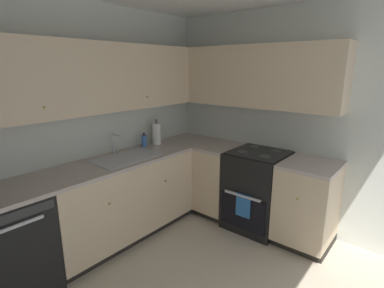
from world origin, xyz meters
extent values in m
cube|color=silver|center=(0.00, 1.49, 1.24)|extent=(3.78, 0.05, 2.49)
cube|color=silver|center=(1.87, 0.00, 1.24)|extent=(0.05, 3.03, 2.49)
cube|color=black|center=(-0.73, 1.17, 0.44)|extent=(0.60, 0.60, 0.87)
cube|color=#333333|center=(-0.73, 0.86, 0.82)|extent=(0.55, 0.01, 0.07)
cube|color=silver|center=(-0.73, 0.85, 0.75)|extent=(0.36, 0.02, 0.02)
cube|color=beige|center=(0.41, 1.17, 0.48)|extent=(1.67, 0.60, 0.78)
cube|color=black|center=(0.41, 1.20, 0.04)|extent=(1.67, 0.54, 0.09)
sphere|color=tan|center=(0.04, 0.85, 0.63)|extent=(0.02, 0.02, 0.02)
sphere|color=tan|center=(0.77, 0.85, 0.63)|extent=(0.02, 0.02, 0.02)
cube|color=#B7A89E|center=(0.40, 1.17, 0.89)|extent=(2.88, 0.60, 0.03)
cube|color=beige|center=(1.54, 0.66, 0.48)|extent=(0.60, 0.41, 0.78)
cube|color=black|center=(1.57, 0.66, 0.04)|extent=(0.54, 0.41, 0.09)
cube|color=beige|center=(1.54, -0.45, 0.48)|extent=(0.60, 0.53, 0.78)
cube|color=black|center=(1.57, -0.45, 0.04)|extent=(0.54, 0.53, 0.09)
sphere|color=tan|center=(1.23, -0.45, 0.63)|extent=(0.02, 0.02, 0.02)
cube|color=#B7A89E|center=(1.54, 0.66, 0.89)|extent=(0.60, 0.41, 0.03)
cube|color=#B7A89E|center=(1.54, -0.45, 0.89)|extent=(0.60, 0.53, 0.03)
cube|color=black|center=(1.56, 0.14, 0.45)|extent=(0.64, 0.62, 0.91)
cube|color=black|center=(1.24, 0.14, 0.29)|extent=(0.02, 0.55, 0.38)
cube|color=silver|center=(1.21, 0.14, 0.50)|extent=(0.02, 0.43, 0.02)
cube|color=black|center=(1.56, 0.14, 0.91)|extent=(0.59, 0.60, 0.01)
cube|color=black|center=(1.87, 0.14, 0.98)|extent=(0.03, 0.60, 0.15)
cylinder|color=#4C4C4C|center=(1.42, 0.00, 0.92)|extent=(0.11, 0.11, 0.01)
cylinder|color=#4C4C4C|center=(1.42, 0.28, 0.92)|extent=(0.11, 0.11, 0.01)
cylinder|color=#4C4C4C|center=(1.70, 0.00, 0.92)|extent=(0.11, 0.11, 0.01)
cylinder|color=#4C4C4C|center=(1.70, 0.28, 0.92)|extent=(0.11, 0.11, 0.01)
cube|color=#2D6BB2|center=(1.21, 0.12, 0.39)|extent=(0.02, 0.17, 0.26)
cube|color=beige|center=(0.24, 1.31, 1.75)|extent=(2.56, 0.32, 0.68)
sphere|color=tan|center=(-0.32, 1.14, 1.53)|extent=(0.02, 0.02, 0.02)
sphere|color=tan|center=(0.81, 1.14, 1.53)|extent=(0.02, 0.02, 0.02)
cube|color=beige|center=(1.68, 0.40, 1.75)|extent=(0.32, 2.13, 0.68)
cube|color=#B7B7BC|center=(0.48, 1.14, 0.91)|extent=(0.71, 0.40, 0.01)
cube|color=gray|center=(0.48, 1.14, 0.86)|extent=(0.65, 0.36, 0.09)
cube|color=#99999E|center=(0.48, 1.14, 0.88)|extent=(0.02, 0.35, 0.06)
cylinder|color=silver|center=(0.48, 1.37, 1.03)|extent=(0.02, 0.02, 0.24)
cylinder|color=silver|center=(0.48, 1.29, 1.14)|extent=(0.02, 0.15, 0.02)
cylinder|color=silver|center=(0.53, 1.37, 0.94)|extent=(0.02, 0.02, 0.06)
cylinder|color=#3F72BF|center=(0.91, 1.35, 0.98)|extent=(0.06, 0.06, 0.14)
cylinder|color=#262626|center=(0.91, 1.35, 1.06)|extent=(0.03, 0.03, 0.03)
cylinder|color=white|center=(1.10, 1.33, 1.04)|extent=(0.11, 0.11, 0.26)
cylinder|color=#3F3F3F|center=(1.10, 1.33, 1.06)|extent=(0.02, 0.02, 0.32)
camera|label=1|loc=(-1.40, -1.32, 1.85)|focal=27.64mm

